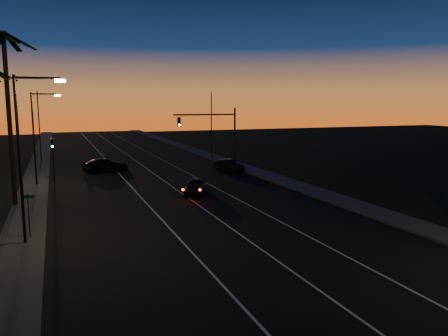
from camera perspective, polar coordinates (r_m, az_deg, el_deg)
name	(u,v)px	position (r m, az deg, el deg)	size (l,w,h in m)	color
road	(176,194)	(36.86, -6.30, -3.38)	(20.00, 170.00, 0.01)	black
sidewalk_left	(30,204)	(35.74, -23.97, -4.33)	(2.40, 170.00, 0.16)	#323330
sidewalk_right	(293,184)	(41.10, 8.97, -2.08)	(2.40, 170.00, 0.16)	#323330
lane_stripe_left	(140,196)	(36.23, -10.89, -3.67)	(0.12, 160.00, 0.01)	silver
lane_stripe_mid	(182,193)	(36.99, -5.55, -3.30)	(0.12, 160.00, 0.01)	silver
lane_stripe_right	(220,190)	(38.06, -0.46, -2.93)	(0.12, 160.00, 0.01)	silver
palm_far	(8,102)	(35.01, -26.37, 7.71)	(4.25, 4.16, 12.53)	black
streetlight_left_near	(25,146)	(25.03, -24.56, 2.58)	(2.55, 0.26, 9.00)	black
streetlight_left_far	(37,131)	(42.98, -23.22, 4.49)	(2.55, 0.26, 8.50)	black
street_sign	(29,211)	(26.60, -24.17, -5.10)	(0.70, 0.06, 2.60)	black
signal_mast	(215,128)	(47.84, -1.20, 5.18)	(7.10, 0.41, 7.00)	black
signal_post	(53,152)	(45.11, -21.47, 1.98)	(0.28, 0.37, 4.20)	black
far_pole_left	(39,127)	(59.99, -22.98, 4.92)	(0.14, 0.14, 9.00)	black
far_pole_right	(211,125)	(60.44, -1.66, 5.62)	(0.14, 0.14, 9.00)	black
lead_car	(195,187)	(36.32, -3.78, -2.44)	(3.20, 4.58, 1.33)	black
right_car	(229,166)	(48.30, 0.60, 0.32)	(2.47, 4.27, 1.33)	black
cross_car	(105,165)	(49.83, -15.23, 0.36)	(5.36, 2.88, 1.48)	black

